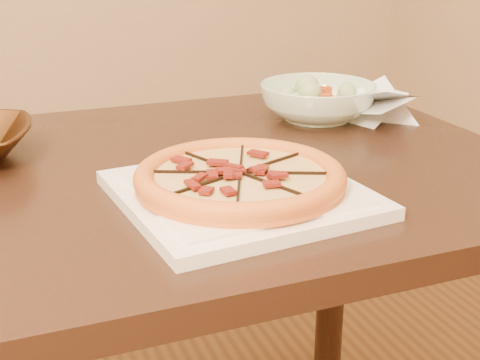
{
  "coord_description": "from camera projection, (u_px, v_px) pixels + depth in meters",
  "views": [
    {
      "loc": [
        -0.06,
        -1.08,
        1.1
      ],
      "look_at": [
        0.25,
        -0.29,
        0.78
      ],
      "focal_mm": 50.0,
      "sensor_mm": 36.0,
      "label": 1
    }
  ],
  "objects": [
    {
      "name": "cling_film",
      "position": [
        374.0,
        108.0,
        1.29
      ],
      "size": [
        0.22,
        0.2,
        0.05
      ],
      "primitive_type": null,
      "rotation": [
        0.0,
        0.0,
        -0.33
      ],
      "color": "white",
      "rests_on": "dining_table"
    },
    {
      "name": "pizza",
      "position": [
        240.0,
        177.0,
        0.91
      ],
      "size": [
        0.29,
        0.29,
        0.03
      ],
      "color": "orange",
      "rests_on": "plate"
    },
    {
      "name": "plate",
      "position": [
        240.0,
        193.0,
        0.91
      ],
      "size": [
        0.34,
        0.34,
        0.02
      ],
      "color": "white",
      "rests_on": "dining_table"
    },
    {
      "name": "salad_bowl",
      "position": [
        318.0,
        102.0,
        1.3
      ],
      "size": [
        0.29,
        0.29,
        0.07
      ],
      "primitive_type": "imported",
      "rotation": [
        0.0,
        0.0,
        -0.4
      ],
      "color": "#D5F9DC",
      "rests_on": "dining_table"
    },
    {
      "name": "salad",
      "position": [
        319.0,
        75.0,
        1.28
      ],
      "size": [
        0.09,
        0.12,
        0.04
      ],
      "color": "#A4B780",
      "rests_on": "salad_bowl"
    },
    {
      "name": "dining_table",
      "position": [
        135.0,
        238.0,
        1.07
      ],
      "size": [
        1.28,
        0.82,
        0.75
      ],
      "color": "black",
      "rests_on": "floor"
    }
  ]
}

